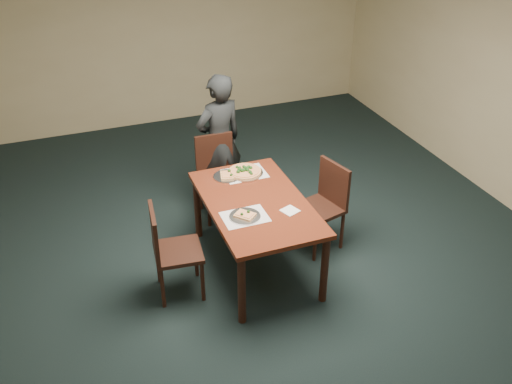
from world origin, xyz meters
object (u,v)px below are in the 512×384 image
object	(u,v)px
chair_left	(169,247)
chair_right	(325,201)
pizza_pan	(245,171)
dining_table	(256,210)
diner	(219,141)
slice_plate_near	(245,216)
chair_far	(217,171)
slice_plate_far	(227,176)

from	to	relation	value
chair_left	chair_right	size ratio (longest dim) A/B	1.00
pizza_pan	dining_table	bearing A→B (deg)	-98.61
dining_table	pizza_pan	xyz separation A→B (m)	(0.08, 0.53, 0.12)
chair_right	diner	xyz separation A→B (m)	(-0.73, 1.17, 0.26)
dining_table	pizza_pan	size ratio (longest dim) A/B	4.12
pizza_pan	diner	bearing A→B (deg)	92.45
pizza_pan	slice_plate_near	distance (m)	0.79
diner	chair_right	bearing A→B (deg)	107.49
chair_far	chair_left	world-z (taller)	same
dining_table	chair_right	size ratio (longest dim) A/B	1.65
chair_right	dining_table	bearing A→B (deg)	-96.65
chair_left	slice_plate_near	distance (m)	0.73
dining_table	chair_far	xyz separation A→B (m)	(-0.05, 1.08, -0.14)
diner	dining_table	bearing A→B (deg)	73.34
chair_left	chair_right	world-z (taller)	same
chair_right	slice_plate_near	bearing A→B (deg)	-86.26
chair_right	diner	world-z (taller)	diner
slice_plate_far	slice_plate_near	bearing A→B (deg)	-96.19
chair_right	chair_far	bearing A→B (deg)	-154.23
chair_right	slice_plate_near	size ratio (longest dim) A/B	3.25
diner	slice_plate_far	distance (m)	0.76
chair_far	pizza_pan	xyz separation A→B (m)	(0.13, -0.55, 0.26)
diner	slice_plate_near	world-z (taller)	diner
dining_table	diner	xyz separation A→B (m)	(0.05, 1.28, 0.12)
chair_far	pizza_pan	bearing A→B (deg)	-75.96
chair_right	diner	bearing A→B (deg)	-162.50
slice_plate_far	chair_left	bearing A→B (deg)	-140.49
chair_right	pizza_pan	size ratio (longest dim) A/B	2.50
chair_left	pizza_pan	xyz separation A→B (m)	(0.95, 0.63, 0.26)
chair_far	chair_left	distance (m)	1.44
diner	pizza_pan	distance (m)	0.75
chair_right	slice_plate_far	xyz separation A→B (m)	(-0.88, 0.42, 0.25)
diner	slice_plate_far	size ratio (longest dim) A/B	5.53
chair_left	slice_plate_far	world-z (taller)	chair_left
chair_left	chair_right	bearing A→B (deg)	-76.73
dining_table	diner	bearing A→B (deg)	87.84
diner	slice_plate_far	xyz separation A→B (m)	(-0.15, -0.75, -0.01)
chair_far	chair_left	xyz separation A→B (m)	(-0.82, -1.18, 0.00)
chair_far	slice_plate_far	distance (m)	0.61
dining_table	pizza_pan	bearing A→B (deg)	81.39
diner	pizza_pan	bearing A→B (deg)	77.95
dining_table	chair_far	distance (m)	1.09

